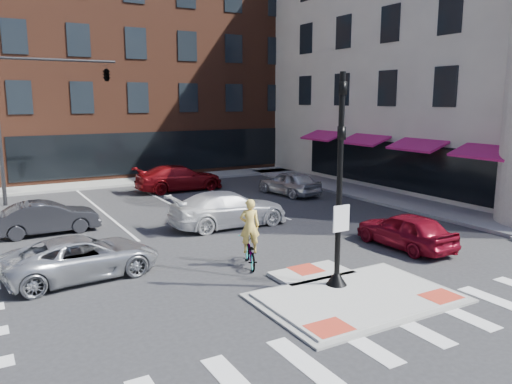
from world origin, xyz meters
TOP-DOWN VIEW (x-y plane):
  - ground at (0.00, 0.00)m, footprint 120.00×120.00m
  - refuge_island at (0.00, -0.26)m, footprint 5.40×4.65m
  - sidewalk_e at (10.80, 10.00)m, footprint 3.00×24.00m
  - sidewalk_n at (3.00, 22.00)m, footprint 26.00×3.00m
  - building_n at (3.00, 31.99)m, footprint 24.40×18.40m
  - building_e at (21.54, 11.50)m, footprint 21.90×23.90m
  - building_far_left at (-4.00, 52.00)m, footprint 10.00×12.00m
  - building_far_right at (9.00, 54.00)m, footprint 12.00×12.00m
  - signal_pole at (0.00, 0.40)m, footprint 0.60×0.60m
  - mast_arm_signal at (-3.47, 18.00)m, footprint 6.10×2.24m
  - silver_suv at (-6.13, 4.99)m, footprint 4.78×2.52m
  - red_sedan at (4.74, 2.32)m, footprint 1.64×3.93m
  - white_pickup at (0.58, 8.41)m, footprint 5.22×2.17m
  - bg_car_dark at (-6.37, 11.00)m, footprint 4.04×1.47m
  - bg_car_silver at (6.81, 13.14)m, footprint 2.24×4.30m
  - bg_car_red at (1.86, 17.53)m, footprint 5.25×2.14m
  - cyclist at (-1.19, 3.39)m, footprint 1.20×1.88m

SIDE VIEW (x-z plane):
  - ground at x=0.00m, z-range 0.00..0.00m
  - refuge_island at x=0.00m, z-range -0.01..0.11m
  - sidewalk_e at x=10.80m, z-range 0.00..0.15m
  - sidewalk_n at x=3.00m, z-range 0.00..0.15m
  - silver_suv at x=-6.13m, z-range 0.00..1.28m
  - bg_car_dark at x=-6.37m, z-range 0.00..1.32m
  - red_sedan at x=4.74m, z-range 0.00..1.33m
  - bg_car_silver at x=6.81m, z-range 0.00..1.40m
  - cyclist at x=-1.19m, z-range -0.37..1.87m
  - white_pickup at x=0.58m, z-range 0.00..1.51m
  - bg_car_red at x=1.86m, z-range 0.00..1.52m
  - signal_pole at x=0.00m, z-range -0.63..5.35m
  - building_far_left at x=-4.00m, z-range 0.00..10.00m
  - building_far_right at x=9.00m, z-range 0.00..12.00m
  - mast_arm_signal at x=-3.47m, z-range 2.21..10.21m
  - building_n at x=3.00m, z-range 0.05..15.55m
  - building_e at x=21.54m, z-range -0.81..16.89m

